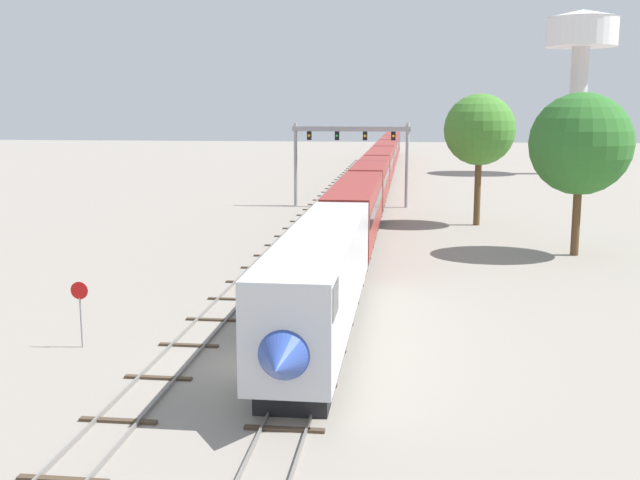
{
  "coord_description": "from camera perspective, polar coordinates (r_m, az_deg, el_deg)",
  "views": [
    {
      "loc": [
        5.8,
        -28.3,
        10.13
      ],
      "look_at": [
        1.0,
        12.0,
        3.0
      ],
      "focal_mm": 42.39,
      "sensor_mm": 36.0,
      "label": 1
    }
  ],
  "objects": [
    {
      "name": "signal_gantry",
      "position": [
        77.92,
        2.35,
        7.11
      ],
      "size": [
        12.1,
        0.49,
        8.59
      ],
      "color": "#999BA0",
      "rests_on": "ground"
    },
    {
      "name": "trackside_tree_mid",
      "position": [
        54.57,
        19.08,
        6.85
      ],
      "size": [
        6.95,
        6.95,
        11.18
      ],
      "color": "brown",
      "rests_on": "ground"
    },
    {
      "name": "trackside_tree_left",
      "position": [
        66.69,
        11.97,
        8.12
      ],
      "size": [
        6.11,
        6.11,
        11.33
      ],
      "color": "brown",
      "rests_on": "ground"
    },
    {
      "name": "water_tower",
      "position": [
        123.92,
        19.11,
        13.88
      ],
      "size": [
        10.72,
        10.72,
        24.61
      ],
      "color": "beige",
      "rests_on": "ground"
    },
    {
      "name": "passenger_train",
      "position": [
        97.55,
        4.56,
        5.52
      ],
      "size": [
        3.04,
        150.2,
        4.8
      ],
      "color": "silver",
      "rests_on": "ground"
    },
    {
      "name": "track_near",
      "position": [
        69.66,
        -0.95,
        1.66
      ],
      "size": [
        2.6,
        160.0,
        0.16
      ],
      "color": "slate",
      "rests_on": "ground"
    },
    {
      "name": "track_main",
      "position": [
        88.95,
        4.31,
        3.44
      ],
      "size": [
        2.6,
        200.0,
        0.16
      ],
      "color": "slate",
      "rests_on": "ground"
    },
    {
      "name": "ground_plane",
      "position": [
        30.61,
        -4.58,
        -9.4
      ],
      "size": [
        400.0,
        400.0,
        0.0
      ],
      "primitive_type": "plane",
      "color": "gray"
    },
    {
      "name": "stop_sign",
      "position": [
        33.73,
        -17.66,
        -4.69
      ],
      "size": [
        0.76,
        0.08,
        2.88
      ],
      "color": "gray",
      "rests_on": "ground"
    }
  ]
}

